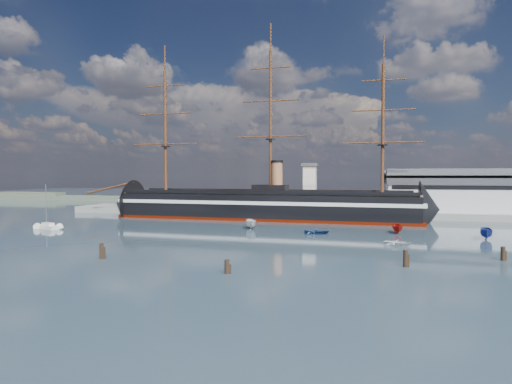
# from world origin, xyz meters

# --- Properties ---
(ground) EXTENTS (600.00, 600.00, 0.00)m
(ground) POSITION_xyz_m (0.00, 40.00, 0.00)
(ground) COLOR #283741
(ground) RESTS_ON ground
(quay) EXTENTS (180.00, 18.00, 2.00)m
(quay) POSITION_xyz_m (10.00, 76.00, 0.00)
(quay) COLOR slate
(quay) RESTS_ON ground
(warehouse) EXTENTS (63.00, 21.00, 11.60)m
(warehouse) POSITION_xyz_m (58.00, 80.00, 7.98)
(warehouse) COLOR #B7BABC
(warehouse) RESTS_ON ground
(quay_tower) EXTENTS (5.00, 5.00, 15.00)m
(quay_tower) POSITION_xyz_m (3.00, 73.00, 9.75)
(quay_tower) COLOR silver
(quay_tower) RESTS_ON ground
(shoreline) EXTENTS (120.00, 10.00, 4.00)m
(shoreline) POSITION_xyz_m (-139.23, 135.00, 1.45)
(shoreline) COLOR #3F4C38
(shoreline) RESTS_ON ground
(warship) EXTENTS (113.24, 20.43, 53.94)m
(warship) POSITION_xyz_m (-10.91, 60.00, 4.04)
(warship) COLOR black
(warship) RESTS_ON ground
(sailboat) EXTENTS (7.03, 4.48, 10.86)m
(sailboat) POSITION_xyz_m (-54.40, 23.24, 0.69)
(sailboat) COLOR silver
(sailboat) RESTS_ON ground
(motorboat_a) EXTENTS (7.68, 4.97, 2.88)m
(motorboat_a) POSITION_xyz_m (-6.81, 35.80, 0.00)
(motorboat_a) COLOR silver
(motorboat_a) RESTS_ON ground
(motorboat_b) EXTENTS (1.44, 3.44, 1.59)m
(motorboat_b) POSITION_xyz_m (9.76, 30.10, 0.00)
(motorboat_b) COLOR navy
(motorboat_b) RESTS_ON ground
(motorboat_c) EXTENTS (6.37, 2.65, 2.50)m
(motorboat_c) POSITION_xyz_m (27.20, 35.64, 0.00)
(motorboat_c) COLOR #98120C
(motorboat_c) RESTS_ON ground
(motorboat_e) EXTENTS (2.02, 3.21, 1.39)m
(motorboat_e) POSITION_xyz_m (25.88, 17.91, 0.00)
(motorboat_e) COLOR white
(motorboat_e) RESTS_ON ground
(motorboat_f) EXTENTS (7.59, 4.14, 2.87)m
(motorboat_f) POSITION_xyz_m (43.94, 30.26, 0.00)
(motorboat_f) COLOR navy
(motorboat_f) RESTS_ON ground
(piling_near_left) EXTENTS (0.64, 0.64, 3.15)m
(piling_near_left) POSITION_xyz_m (-19.52, -6.69, 0.00)
(piling_near_left) COLOR black
(piling_near_left) RESTS_ON ground
(piling_near_mid) EXTENTS (0.64, 0.64, 2.54)m
(piling_near_mid) POSITION_xyz_m (2.36, -11.51, 0.00)
(piling_near_mid) COLOR black
(piling_near_mid) RESTS_ON ground
(piling_near_right) EXTENTS (0.64, 0.64, 3.09)m
(piling_near_right) POSITION_xyz_m (25.47, -1.54, 0.00)
(piling_near_right) COLOR black
(piling_near_right) RESTS_ON ground
(piling_far_right) EXTENTS (0.64, 0.64, 2.80)m
(piling_far_right) POSITION_xyz_m (40.25, 6.94, 0.00)
(piling_far_right) COLOR black
(piling_far_right) RESTS_ON ground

